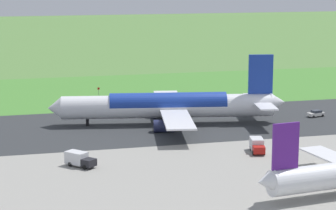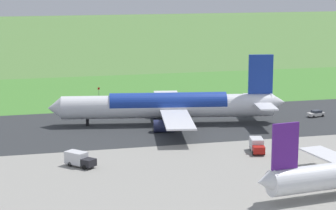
% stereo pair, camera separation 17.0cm
% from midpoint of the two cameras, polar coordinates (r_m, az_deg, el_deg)
% --- Properties ---
extents(ground_plane, '(800.00, 800.00, 0.00)m').
position_cam_midpoint_polar(ground_plane, '(155.22, -0.79, -1.67)').
color(ground_plane, '#547F3D').
extents(runway_asphalt, '(600.00, 37.68, 0.06)m').
position_cam_midpoint_polar(runway_asphalt, '(155.21, -0.79, -1.66)').
color(runway_asphalt, '#2D3033').
rests_on(runway_asphalt, ground).
extents(apron_concrete, '(440.00, 110.00, 0.05)m').
position_cam_midpoint_polar(apron_concrete, '(104.97, 6.39, -8.01)').
color(apron_concrete, gray).
rests_on(apron_concrete, ground).
extents(grass_verge_foreground, '(600.00, 80.00, 0.04)m').
position_cam_midpoint_polar(grass_verge_foreground, '(190.30, -3.41, 0.70)').
color(grass_verge_foreground, '#478534').
rests_on(grass_verge_foreground, ground).
extents(airliner_main, '(53.94, 44.37, 15.88)m').
position_cam_midpoint_polar(airliner_main, '(154.85, 0.11, -0.05)').
color(airliner_main, white).
rests_on(airliner_main, ground).
extents(service_truck_baggage, '(3.50, 6.16, 2.65)m').
position_cam_midpoint_polar(service_truck_baggage, '(132.65, 7.40, -3.35)').
color(service_truck_baggage, '#B21914').
rests_on(service_truck_baggage, ground).
extents(service_car_followme, '(4.50, 2.73, 1.62)m').
position_cam_midpoint_polar(service_car_followme, '(167.30, 12.19, -0.69)').
color(service_car_followme, silver).
rests_on(service_car_followme, ground).
extents(service_truck_fuel, '(5.51, 5.85, 2.65)m').
position_cam_midpoint_polar(service_truck_fuel, '(123.09, -7.43, -4.49)').
color(service_truck_fuel, black).
rests_on(service_truck_fuel, ground).
extents(no_stopping_sign, '(0.60, 0.10, 2.23)m').
position_cam_midpoint_polar(no_stopping_sign, '(193.04, -5.83, 1.20)').
color(no_stopping_sign, slate).
rests_on(no_stopping_sign, ground).
extents(traffic_cone_orange, '(0.40, 0.40, 0.55)m').
position_cam_midpoint_polar(traffic_cone_orange, '(190.73, -7.37, 0.72)').
color(traffic_cone_orange, orange).
rests_on(traffic_cone_orange, ground).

